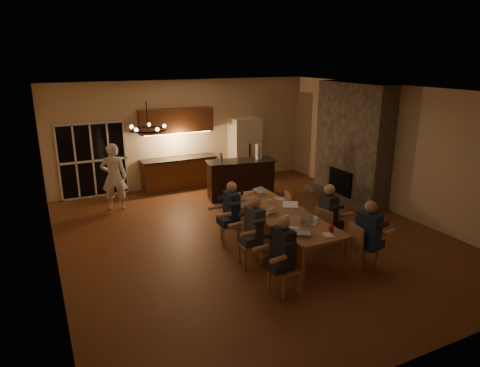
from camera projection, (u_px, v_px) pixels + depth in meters
name	position (u px, v px, depth m)	size (l,w,h in m)	color
floor	(252.00, 237.00, 9.54)	(9.00, 9.00, 0.00)	brown
back_wall	(184.00, 134.00, 12.96)	(8.00, 0.04, 3.20)	beige
left_wall	(47.00, 193.00, 7.39)	(0.04, 9.00, 3.20)	beige
right_wall	(394.00, 150.00, 10.77)	(0.04, 9.00, 3.20)	beige
ceiling	(254.00, 90.00, 8.61)	(8.00, 9.00, 0.04)	white
french_doors	(93.00, 161.00, 11.94)	(1.86, 0.08, 2.10)	black
fireplace	(352.00, 142.00, 11.67)	(0.58, 2.50, 3.20)	#6B6254
kitchenette	(178.00, 149.00, 12.68)	(2.24, 0.68, 2.40)	brown
refrigerator	(245.00, 149.00, 13.62)	(0.90, 0.68, 2.00)	beige
dining_table	(280.00, 230.00, 8.97)	(1.10, 3.23, 0.75)	#9F6E3F
bar_island	(241.00, 179.00, 12.01)	(1.90, 0.68, 1.08)	black
chair_left_near	(285.00, 269.00, 7.18)	(0.44, 0.44, 0.89)	tan
chair_left_mid	(251.00, 244.00, 8.14)	(0.44, 0.44, 0.89)	tan
chair_left_far	(231.00, 224.00, 9.08)	(0.44, 0.44, 0.89)	tan
chair_right_near	(364.00, 246.00, 8.02)	(0.44, 0.44, 0.89)	tan
chair_right_mid	(329.00, 227.00, 8.90)	(0.44, 0.44, 0.89)	tan
chair_right_far	(296.00, 210.00, 9.89)	(0.44, 0.44, 0.89)	tan
person_left_near	(283.00, 254.00, 7.15)	(0.60, 0.60, 1.38)	#262731
person_right_near	(368.00, 236.00, 7.86)	(0.60, 0.60, 1.38)	navy
person_left_mid	(255.00, 231.00, 8.12)	(0.60, 0.60, 1.38)	#3E4549
person_right_mid	(328.00, 216.00, 8.84)	(0.60, 0.60, 1.38)	#262731
person_left_far	(232.00, 213.00, 9.02)	(0.60, 0.60, 1.38)	navy
standing_person	(114.00, 177.00, 10.98)	(0.64, 0.42, 1.77)	white
chandelier	(148.00, 130.00, 6.80)	(0.57, 0.57, 0.03)	black
laptop_a	(302.00, 228.00, 7.80)	(0.32, 0.28, 0.23)	silver
laptop_b	(312.00, 218.00, 8.27)	(0.32, 0.28, 0.23)	silver
laptop_c	(267.00, 208.00, 8.79)	(0.32, 0.28, 0.23)	silver
laptop_d	(290.00, 207.00, 8.89)	(0.32, 0.28, 0.23)	silver
laptop_e	(244.00, 194.00, 9.71)	(0.32, 0.28, 0.23)	silver
laptop_f	(264.00, 191.00, 9.88)	(0.32, 0.28, 0.23)	silver
mug_front	(287.00, 217.00, 8.47)	(0.09, 0.09, 0.10)	white
mug_mid	(270.00, 201.00, 9.41)	(0.08, 0.08, 0.10)	white
mug_back	(248.00, 201.00, 9.45)	(0.09, 0.09, 0.10)	white
redcup_near	(331.00, 229.00, 7.89)	(0.08, 0.08, 0.12)	red
redcup_mid	(252.00, 209.00, 8.93)	(0.09, 0.09, 0.12)	red
redcup_far	(256.00, 191.00, 10.10)	(0.08, 0.08, 0.12)	red
can_silver	(302.00, 221.00, 8.28)	(0.06, 0.06, 0.12)	#B2B2B7
can_cola	(242.00, 193.00, 9.94)	(0.06, 0.06, 0.12)	#3F0F0C
plate_near	(312.00, 218.00, 8.54)	(0.28, 0.28, 0.02)	white
plate_left	(293.00, 229.00, 8.01)	(0.28, 0.28, 0.02)	white
plate_far	(280.00, 199.00, 9.68)	(0.25, 0.25, 0.02)	white
notepad	(328.00, 235.00, 7.76)	(0.16, 0.23, 0.01)	white
bar_bottle	(221.00, 157.00, 11.72)	(0.07, 0.07, 0.24)	#99999E
bar_blender	(259.00, 152.00, 11.96)	(0.14, 0.14, 0.43)	silver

